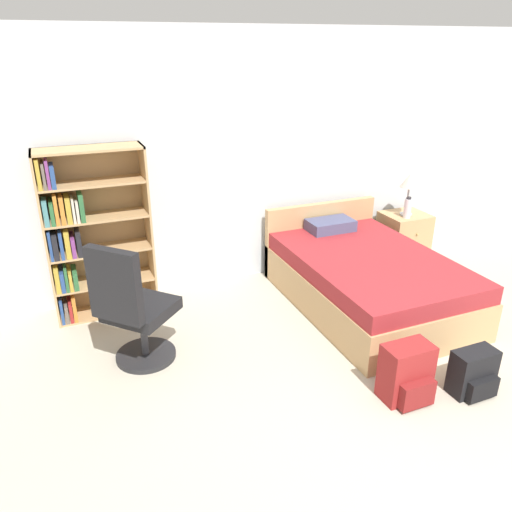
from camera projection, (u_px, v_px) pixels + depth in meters
name	position (u px, v px, depth m)	size (l,w,h in m)	color
ground_plane	(477.00, 477.00, 3.04)	(14.00, 14.00, 0.00)	#BCB29E
wall_back	(267.00, 159.00, 5.26)	(9.00, 0.06, 2.60)	silver
bookshelf	(85.00, 236.00, 4.56)	(0.94, 0.34, 1.60)	tan
bed	(364.00, 278.00, 4.97)	(1.34, 2.03, 0.79)	tan
office_chair	(133.00, 311.00, 3.91)	(0.72, 0.72, 1.09)	#232326
nightstand	(403.00, 237.00, 5.97)	(0.50, 0.48, 0.58)	tan
table_lamp	(410.00, 182.00, 5.67)	(0.22, 0.22, 0.50)	#B2B2B7
water_bottle	(408.00, 208.00, 5.68)	(0.08, 0.08, 0.25)	silver
backpack_black	(474.00, 373.00, 3.71)	(0.34, 0.23, 0.35)	black
backpack_red	(407.00, 374.00, 3.64)	(0.36, 0.29, 0.44)	maroon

